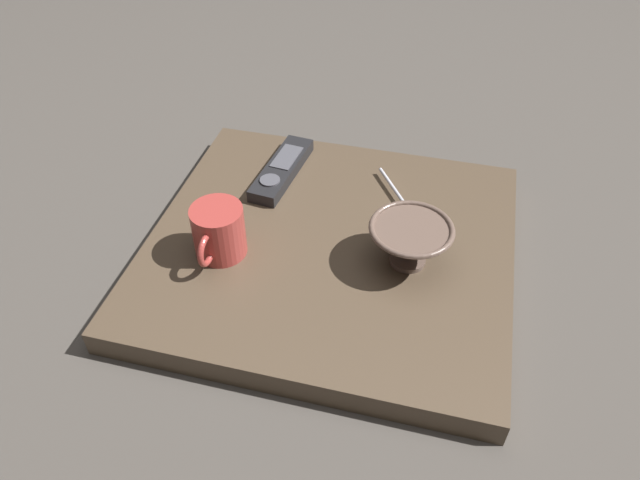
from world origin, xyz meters
name	(u,v)px	position (x,y,z in m)	size (l,w,h in m)	color
ground_plane	(330,259)	(0.00, 0.00, 0.00)	(6.00, 6.00, 0.00)	#47423D
table	(330,250)	(0.00, 0.00, 0.02)	(0.55, 0.52, 0.04)	#4C3D2D
cereal_bowl	(410,242)	(0.12, -0.02, 0.08)	(0.12, 0.12, 0.07)	brown
coffee_mug	(218,232)	(-0.15, -0.06, 0.08)	(0.08, 0.11, 0.08)	#A53833
teaspoon	(405,205)	(0.10, 0.10, 0.05)	(0.08, 0.11, 0.02)	silver
tv_remote_near	(282,169)	(-0.12, 0.14, 0.05)	(0.07, 0.19, 0.02)	black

